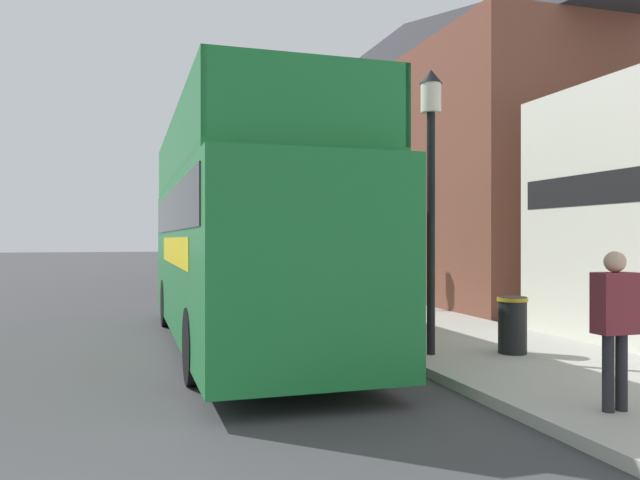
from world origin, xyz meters
TOP-DOWN VIEW (x-y plane):
  - ground_plane at (0.00, 21.00)m, footprint 144.00×144.00m
  - sidewalk at (6.84, 18.00)m, footprint 3.64×108.00m
  - brick_terrace_rear at (11.66, 19.72)m, footprint 6.00×22.38m
  - tour_bus at (2.98, 7.80)m, footprint 2.59×9.71m
  - parked_car_ahead_of_bus at (3.94, 15.69)m, footprint 1.88×4.36m
  - pedestrian_nearest at (5.91, 1.81)m, footprint 0.44×0.24m
  - lamp_post_nearest at (5.54, 5.27)m, footprint 0.35×0.35m
  - lamp_post_second at (5.69, 13.11)m, footprint 0.35×0.35m
  - lamp_post_third at (5.42, 20.95)m, footprint 0.35×0.35m
  - litter_bin at (6.81, 4.98)m, footprint 0.48×0.48m

SIDE VIEW (x-z plane):
  - ground_plane at x=0.00m, z-range 0.00..0.00m
  - sidewalk at x=6.84m, z-range 0.00..0.14m
  - litter_bin at x=6.81m, z-range 0.17..1.06m
  - parked_car_ahead_of_bus at x=3.94m, z-range -0.04..1.38m
  - pedestrian_nearest at x=5.91m, z-range 0.31..1.98m
  - tour_bus at x=2.98m, z-range -0.15..3.89m
  - lamp_post_nearest at x=5.54m, z-range 1.00..5.44m
  - lamp_post_third at x=5.42m, z-range 1.06..5.98m
  - lamp_post_second at x=5.69m, z-range 1.06..6.01m
  - brick_terrace_rear at x=11.66m, z-range 0.00..10.68m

